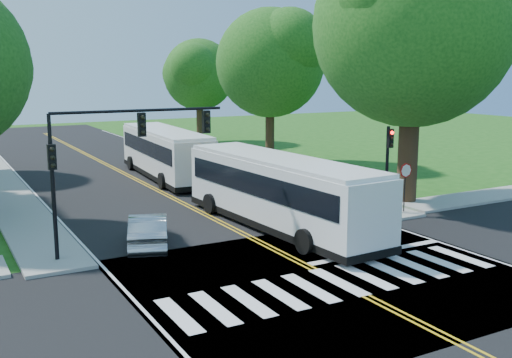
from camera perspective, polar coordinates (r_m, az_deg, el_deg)
ground at (r=21.87m, az=7.05°, el=-9.34°), size 140.00×140.00×0.00m
road at (r=37.41m, az=-9.33°, el=-1.10°), size 14.00×96.00×0.01m
cross_road at (r=21.87m, az=7.05°, el=-9.32°), size 60.00×12.00×0.01m
center_line at (r=41.14m, az=-11.21°, el=-0.11°), size 0.36×70.00×0.01m
edge_line_w at (r=39.65m, az=-20.60°, el=-0.97°), size 0.12×70.00×0.01m
edge_line_e at (r=43.64m, az=-2.69°, el=0.67°), size 0.12×70.00×0.01m
crosswalk at (r=21.49m, az=7.85°, el=-9.67°), size 12.60×3.00×0.01m
stop_bar at (r=25.13m, az=11.41°, el=-6.80°), size 6.60×0.40×0.01m
sidewalk_nw at (r=42.41m, az=-23.21°, el=-0.36°), size 2.60×40.00×0.15m
sidewalk_ne at (r=46.94m, az=-2.67°, el=1.43°), size 2.60×40.00×0.15m
tree_ne_big at (r=33.90m, az=14.79°, el=13.88°), size 10.80×10.80×14.91m
tree_east_mid at (r=47.02m, az=1.36°, el=10.98°), size 8.40×8.40×11.93m
tree_east_far at (r=61.76m, az=-5.45°, el=9.86°), size 7.20×7.20×10.34m
signal_nw at (r=24.07m, az=-13.44°, el=3.00°), size 7.15×0.46×5.66m
signal_ne at (r=31.08m, az=12.47°, el=2.01°), size 0.30×0.46×4.40m
stop_sign at (r=31.43m, az=14.05°, el=0.31°), size 0.76×0.08×2.53m
bus_lead at (r=27.92m, az=2.22°, el=-1.13°), size 3.68×13.12×3.36m
bus_follow at (r=41.63m, az=-8.64°, el=2.53°), size 3.69×12.97×3.32m
hatchback at (r=25.46m, az=-10.22°, el=-4.85°), size 2.92×4.66×1.45m
suv at (r=31.27m, az=7.07°, el=-2.10°), size 2.13×4.54×1.26m
dark_sedan at (r=39.46m, az=-1.23°, el=0.58°), size 2.55×4.64×1.27m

